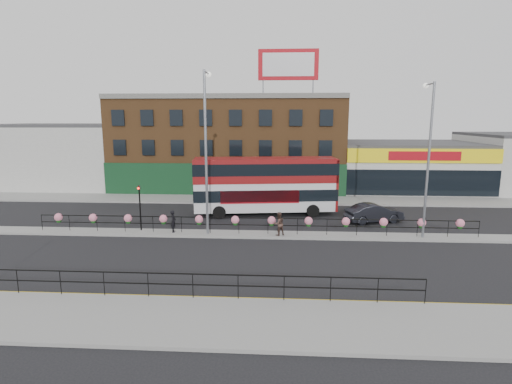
# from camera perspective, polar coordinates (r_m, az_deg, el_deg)

# --- Properties ---
(ground) EXTENTS (120.00, 120.00, 0.00)m
(ground) POSITION_cam_1_polar(r_m,az_deg,el_deg) (27.59, -0.37, -6.25)
(ground) COLOR black
(ground) RESTS_ON ground
(south_pavement) EXTENTS (60.00, 4.00, 0.15)m
(south_pavement) POSITION_cam_1_polar(r_m,az_deg,el_deg) (16.47, -3.27, -18.05)
(south_pavement) COLOR gray
(south_pavement) RESTS_ON ground
(north_pavement) EXTENTS (60.00, 4.00, 0.15)m
(north_pavement) POSITION_cam_1_polar(r_m,az_deg,el_deg) (39.20, 0.78, -1.10)
(north_pavement) COLOR gray
(north_pavement) RESTS_ON ground
(median) EXTENTS (60.00, 1.60, 0.15)m
(median) POSITION_cam_1_polar(r_m,az_deg,el_deg) (27.57, -0.37, -6.10)
(median) COLOR gray
(median) RESTS_ON ground
(yellow_line_inner) EXTENTS (60.00, 0.10, 0.01)m
(yellow_line_inner) POSITION_cam_1_polar(r_m,az_deg,el_deg) (18.54, -2.42, -14.86)
(yellow_line_inner) COLOR gold
(yellow_line_inner) RESTS_ON ground
(yellow_line_outer) EXTENTS (60.00, 0.10, 0.01)m
(yellow_line_outer) POSITION_cam_1_polar(r_m,az_deg,el_deg) (18.38, -2.48, -15.10)
(yellow_line_outer) COLOR gold
(yellow_line_outer) RESTS_ON ground
(brick_building) EXTENTS (25.00, 12.21, 10.30)m
(brick_building) POSITION_cam_1_polar(r_m,az_deg,el_deg) (46.77, -3.68, 7.00)
(brick_building) COLOR brown
(brick_building) RESTS_ON ground
(supermarket) EXTENTS (15.00, 12.25, 5.30)m
(supermarket) POSITION_cam_1_polar(r_m,az_deg,el_deg) (48.70, 20.45, 3.57)
(supermarket) COLOR silver
(supermarket) RESTS_ON ground
(warehouse_west) EXTENTS (15.50, 12.00, 7.30)m
(warehouse_west) POSITION_cam_1_polar(r_m,az_deg,el_deg) (53.33, -25.88, 4.81)
(warehouse_west) COLOR #BBBBB6
(warehouse_west) RESTS_ON ground
(billboard) EXTENTS (6.00, 0.29, 4.40)m
(billboard) POSITION_cam_1_polar(r_m,az_deg,el_deg) (41.69, 4.63, 17.66)
(billboard) COLOR #A40A14
(billboard) RESTS_ON brick_building
(median_railing) EXTENTS (30.04, 0.56, 1.23)m
(median_railing) POSITION_cam_1_polar(r_m,az_deg,el_deg) (27.31, -0.38, -4.14)
(median_railing) COLOR black
(median_railing) RESTS_ON median
(south_railing) EXTENTS (20.04, 0.05, 1.12)m
(south_railing) POSITION_cam_1_polar(r_m,az_deg,el_deg) (18.09, -9.04, -12.34)
(south_railing) COLOR black
(south_railing) RESTS_ON south_pavement
(double_decker_bus) EXTENTS (11.96, 4.22, 4.74)m
(double_decker_bus) POSITION_cam_1_polar(r_m,az_deg,el_deg) (33.07, 1.39, 1.72)
(double_decker_bus) COLOR silver
(double_decker_bus) RESTS_ON ground
(car) EXTENTS (3.99, 5.28, 1.46)m
(car) POSITION_cam_1_polar(r_m,az_deg,el_deg) (32.23, 16.52, -2.89)
(car) COLOR black
(car) RESTS_ON ground
(pedestrian_a) EXTENTS (0.65, 0.51, 1.52)m
(pedestrian_a) POSITION_cam_1_polar(r_m,az_deg,el_deg) (28.31, -11.72, -4.12)
(pedestrian_a) COLOR black
(pedestrian_a) RESTS_ON median
(pedestrian_b) EXTENTS (1.29, 1.27, 1.60)m
(pedestrian_b) POSITION_cam_1_polar(r_m,az_deg,el_deg) (27.00, 3.28, -4.55)
(pedestrian_b) COLOR #473129
(pedestrian_b) RESTS_ON median
(lamp_column_west) EXTENTS (0.39, 1.91, 10.91)m
(lamp_column_west) POSITION_cam_1_polar(r_m,az_deg,el_deg) (26.99, -7.10, 7.58)
(lamp_column_west) COLOR gray
(lamp_column_west) RESTS_ON median
(lamp_column_east) EXTENTS (0.36, 1.77, 10.08)m
(lamp_column_east) POSITION_cam_1_polar(r_m,az_deg,el_deg) (28.16, 23.36, 5.93)
(lamp_column_east) COLOR gray
(lamp_column_east) RESTS_ON median
(traffic_light_median) EXTENTS (0.15, 0.28, 3.65)m
(traffic_light_median) POSITION_cam_1_polar(r_m,az_deg,el_deg) (29.00, -16.30, -0.82)
(traffic_light_median) COLOR black
(traffic_light_median) RESTS_ON median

